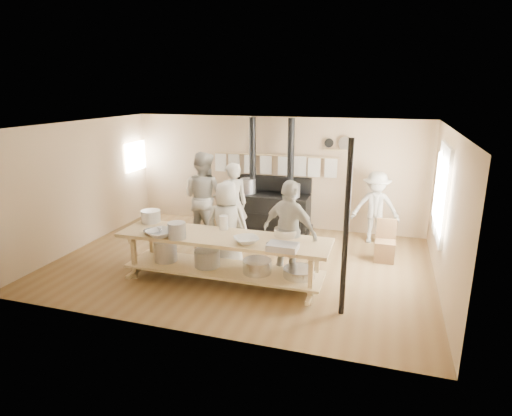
# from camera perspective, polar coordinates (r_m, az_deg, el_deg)

# --- Properties ---
(ground) EXTENTS (7.00, 7.00, 0.00)m
(ground) POSITION_cam_1_polar(r_m,az_deg,el_deg) (8.27, -2.00, -7.31)
(ground) COLOR brown
(ground) RESTS_ON ground
(room_shell) EXTENTS (7.00, 7.00, 7.00)m
(room_shell) POSITION_cam_1_polar(r_m,az_deg,el_deg) (7.78, -2.12, 3.76)
(room_shell) COLOR tan
(room_shell) RESTS_ON ground
(window_right) EXTENTS (0.09, 1.50, 1.65)m
(window_right) POSITION_cam_1_polar(r_m,az_deg,el_deg) (8.03, 23.55, 1.91)
(window_right) COLOR beige
(window_right) RESTS_ON ground
(left_opening) EXTENTS (0.00, 0.90, 0.90)m
(left_opening) POSITION_cam_1_polar(r_m,az_deg,el_deg) (11.08, -15.76, 6.66)
(left_opening) COLOR white
(left_opening) RESTS_ON ground
(stove) EXTENTS (1.90, 0.75, 2.60)m
(stove) POSITION_cam_1_polar(r_m,az_deg,el_deg) (10.01, 1.92, -0.01)
(stove) COLOR black
(stove) RESTS_ON ground
(towel_rail) EXTENTS (3.00, 0.04, 0.47)m
(towel_rail) POSITION_cam_1_polar(r_m,az_deg,el_deg) (10.05, 2.44, 6.08)
(towel_rail) COLOR tan
(towel_rail) RESTS_ON ground
(back_wall_shelf) EXTENTS (0.63, 0.14, 0.32)m
(back_wall_shelf) POSITION_cam_1_polar(r_m,az_deg,el_deg) (9.75, 10.95, 8.19)
(back_wall_shelf) COLOR tan
(back_wall_shelf) RESTS_ON ground
(prep_table) EXTENTS (3.60, 0.90, 0.85)m
(prep_table) POSITION_cam_1_polar(r_m,az_deg,el_deg) (7.30, -4.44, -6.17)
(prep_table) COLOR tan
(prep_table) RESTS_ON ground
(support_post) EXTENTS (0.08, 0.08, 2.60)m
(support_post) POSITION_cam_1_polar(r_m,az_deg,el_deg) (6.16, 11.91, -2.95)
(support_post) COLOR black
(support_post) RESTS_ON ground
(cook_far_left) EXTENTS (0.77, 0.72, 1.77)m
(cook_far_left) POSITION_cam_1_polar(r_m,az_deg,el_deg) (8.96, -3.15, 0.50)
(cook_far_left) COLOR #A39F90
(cook_far_left) RESTS_ON ground
(cook_left) EXTENTS (1.09, 0.93, 1.96)m
(cook_left) POSITION_cam_1_polar(r_m,az_deg,el_deg) (9.23, -7.00, 1.45)
(cook_left) COLOR #A39F90
(cook_left) RESTS_ON ground
(cook_center) EXTENTS (0.87, 0.63, 1.64)m
(cook_center) POSITION_cam_1_polar(r_m,az_deg,el_deg) (7.82, -3.89, -2.31)
(cook_center) COLOR #A39F90
(cook_center) RESTS_ON ground
(cook_right) EXTENTS (1.13, 0.78, 1.79)m
(cook_right) POSITION_cam_1_polar(r_m,az_deg,el_deg) (7.22, 4.50, -3.25)
(cook_right) COLOR #A39F90
(cook_right) RESTS_ON ground
(cook_by_window) EXTENTS (1.02, 0.61, 1.56)m
(cook_by_window) POSITION_cam_1_polar(r_m,az_deg,el_deg) (9.43, 15.64, 0.05)
(cook_by_window) COLOR #A39F90
(cook_by_window) RESTS_ON ground
(chair) EXTENTS (0.38, 0.38, 0.80)m
(chair) POSITION_cam_1_polar(r_m,az_deg,el_deg) (8.66, 16.78, -5.25)
(chair) COLOR brown
(chair) RESTS_ON ground
(bowl_white_a) EXTENTS (0.58, 0.58, 0.11)m
(bowl_white_a) POSITION_cam_1_polar(r_m,az_deg,el_deg) (7.30, -12.68, -3.32)
(bowl_white_a) COLOR white
(bowl_white_a) RESTS_ON prep_table
(bowl_steel_a) EXTENTS (0.43, 0.43, 0.10)m
(bowl_steel_a) POSITION_cam_1_polar(r_m,az_deg,el_deg) (7.37, -13.64, -3.24)
(bowl_steel_a) COLOR silver
(bowl_steel_a) RESTS_ON prep_table
(bowl_white_b) EXTENTS (0.55, 0.55, 0.10)m
(bowl_white_b) POSITION_cam_1_polar(r_m,az_deg,el_deg) (6.83, -1.32, -4.30)
(bowl_white_b) COLOR white
(bowl_white_b) RESTS_ON prep_table
(bowl_steel_b) EXTENTS (0.39, 0.39, 0.09)m
(bowl_steel_b) POSITION_cam_1_polar(r_m,az_deg,el_deg) (6.58, 2.61, -5.15)
(bowl_steel_b) COLOR silver
(bowl_steel_b) RESTS_ON prep_table
(roasting_pan) EXTENTS (0.47, 0.32, 0.10)m
(roasting_pan) POSITION_cam_1_polar(r_m,az_deg,el_deg) (6.55, 3.58, -5.20)
(roasting_pan) COLOR #B2B2B7
(roasting_pan) RESTS_ON prep_table
(mixing_bowl_large) EXTENTS (0.50, 0.50, 0.13)m
(mixing_bowl_large) POSITION_cam_1_polar(r_m,az_deg,el_deg) (7.17, 4.03, -3.22)
(mixing_bowl_large) COLOR silver
(mixing_bowl_large) RESTS_ON prep_table
(bucket_galv) EXTENTS (0.33, 0.33, 0.27)m
(bucket_galv) POSITION_cam_1_polar(r_m,az_deg,el_deg) (7.12, -10.51, -2.97)
(bucket_galv) COLOR gray
(bucket_galv) RESTS_ON prep_table
(deep_bowl_enamel) EXTENTS (0.45, 0.45, 0.22)m
(deep_bowl_enamel) POSITION_cam_1_polar(r_m,az_deg,el_deg) (8.09, -13.84, -1.08)
(deep_bowl_enamel) COLOR white
(deep_bowl_enamel) RESTS_ON prep_table
(pitcher) EXTENTS (0.18, 0.18, 0.25)m
(pitcher) POSITION_cam_1_polar(r_m,az_deg,el_deg) (7.47, -4.32, -1.95)
(pitcher) COLOR white
(pitcher) RESTS_ON prep_table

